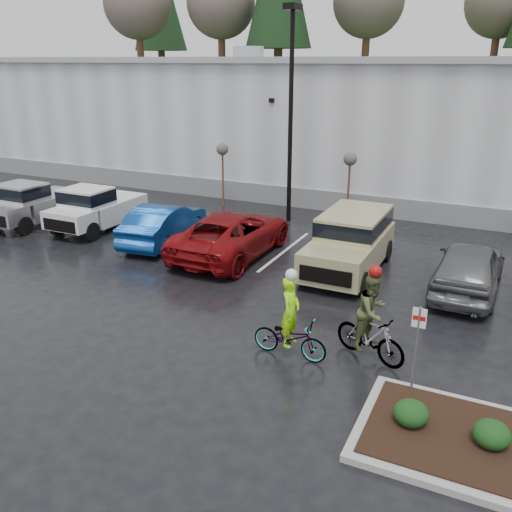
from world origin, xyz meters
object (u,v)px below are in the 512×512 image
at_px(sapling_west, 222,153).
at_px(cyclist_hivis, 290,330).
at_px(sapling_mid, 350,163).
at_px(cyclist_olive, 371,326).
at_px(pickup_silver, 39,201).
at_px(pickup_white, 102,206).
at_px(lamppost, 291,94).
at_px(car_blue, 164,223).
at_px(car_red, 232,234).
at_px(fire_lane_sign, 417,341).
at_px(car_grey, 469,267).
at_px(suv_tan, 349,244).

height_order(sapling_west, cyclist_hivis, sapling_west).
bearing_deg(cyclist_hivis, sapling_mid, 11.19).
relative_size(sapling_mid, cyclist_olive, 1.27).
distance_m(pickup_silver, cyclist_hivis, 16.22).
xyz_separation_m(sapling_mid, pickup_white, (-9.60, -5.50, -1.75)).
height_order(lamppost, sapling_mid, lamppost).
height_order(pickup_silver, car_blue, pickup_silver).
bearing_deg(car_blue, sapling_mid, -141.01).
bearing_deg(sapling_west, pickup_white, -119.37).
relative_size(pickup_silver, car_blue, 1.07).
relative_size(car_blue, car_red, 0.80).
relative_size(fire_lane_sign, pickup_silver, 0.42).
xyz_separation_m(lamppost, sapling_mid, (2.50, 1.00, -2.96)).
bearing_deg(lamppost, sapling_mid, 21.80).
distance_m(lamppost, sapling_west, 5.07).
height_order(sapling_mid, car_grey, sapling_mid).
relative_size(sapling_west, car_blue, 0.66).
relative_size(fire_lane_sign, car_blue, 0.45).
xyz_separation_m(sapling_west, car_grey, (12.30, -6.08, -1.89)).
bearing_deg(suv_tan, cyclist_hivis, -86.81).
relative_size(fire_lane_sign, car_red, 0.36).
bearing_deg(sapling_mid, car_grey, -46.36).
distance_m(cyclist_hivis, cyclist_olive, 2.00).
bearing_deg(pickup_silver, sapling_mid, 25.51).
relative_size(lamppost, car_blue, 1.89).
relative_size(pickup_white, car_blue, 1.07).
relative_size(sapling_mid, car_red, 0.53).
height_order(pickup_white, cyclist_olive, cyclist_olive).
distance_m(lamppost, car_red, 7.15).
distance_m(sapling_west, fire_lane_sign, 17.46).
bearing_deg(car_red, fire_lane_sign, 140.65).
height_order(pickup_silver, car_red, pickup_silver).
xyz_separation_m(pickup_white, cyclist_olive, (13.63, -6.08, -0.08)).
relative_size(sapling_mid, car_blue, 0.66).
relative_size(car_blue, cyclist_hivis, 2.05).
bearing_deg(car_blue, suv_tan, 173.21).
bearing_deg(pickup_silver, fire_lane_sign, -20.35).
height_order(pickup_white, suv_tan, suv_tan).
height_order(fire_lane_sign, pickup_silver, fire_lane_sign).
height_order(pickup_white, car_blue, pickup_white).
bearing_deg(cyclist_olive, pickup_white, 87.23).
distance_m(suv_tan, cyclist_hivis, 6.29).
distance_m(fire_lane_sign, car_blue, 13.05).
bearing_deg(lamppost, sapling_west, 165.96).
relative_size(suv_tan, cyclist_olive, 2.03).
distance_m(sapling_mid, pickup_white, 11.20).
height_order(pickup_silver, cyclist_olive, cyclist_olive).
relative_size(car_red, car_grey, 1.23).
height_order(fire_lane_sign, cyclist_hivis, cyclist_hivis).
distance_m(car_blue, car_red, 3.22).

